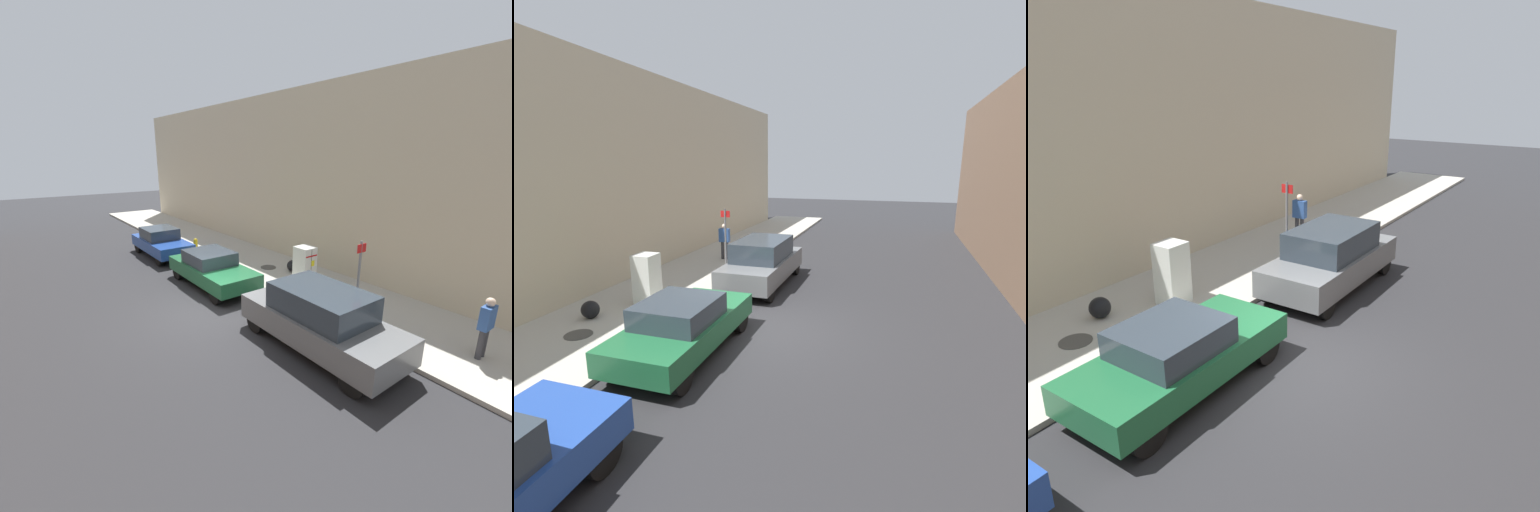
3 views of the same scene
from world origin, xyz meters
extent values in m
plane|color=#28282B|center=(0.00, 0.00, 0.00)|extent=(80.00, 80.00, 0.00)
cube|color=#B2ADA0|center=(-4.41, 0.00, 0.06)|extent=(3.86, 44.00, 0.12)
cube|color=beige|center=(-7.46, 0.00, 3.96)|extent=(2.23, 39.60, 7.91)
cube|color=silver|center=(-4.06, 0.53, 0.92)|extent=(0.64, 0.69, 1.58)
cube|color=black|center=(-4.06, 0.88, 0.92)|extent=(0.01, 0.01, 1.50)
cube|color=yellow|center=(-4.14, 0.88, 1.13)|extent=(0.16, 0.01, 0.22)
cube|color=red|center=(-4.06, 0.88, 1.42)|extent=(0.57, 0.01, 0.05)
cube|color=red|center=(-4.06, 0.88, 0.60)|extent=(0.57, 0.01, 0.05)
cylinder|color=#47443F|center=(-4.38, -2.09, 0.13)|extent=(0.70, 0.70, 0.02)
cylinder|color=slate|center=(-2.85, 3.87, 1.46)|extent=(0.07, 0.07, 2.66)
cube|color=red|center=(-2.85, 3.89, 2.59)|extent=(0.36, 0.02, 0.24)
sphere|color=black|center=(-4.90, -1.04, 0.38)|extent=(0.51, 0.51, 0.51)
cylinder|color=#333338|center=(-4.29, 6.72, 0.53)|extent=(0.14, 0.14, 0.81)
cylinder|color=#333338|center=(-4.08, 6.72, 0.53)|extent=(0.14, 0.14, 0.81)
cube|color=#2D5193|center=(-4.19, 6.72, 1.23)|extent=(0.47, 0.22, 0.60)
sphere|color=beige|center=(-4.19, 6.72, 1.64)|extent=(0.22, 0.22, 0.22)
cylinder|color=black|center=(-2.13, -5.66, 0.35)|extent=(0.22, 0.70, 0.70)
cylinder|color=black|center=(-0.64, -5.66, 0.35)|extent=(0.22, 0.70, 0.70)
cube|color=#1E6038|center=(-1.39, -1.89, 0.62)|extent=(1.82, 4.32, 0.55)
cube|color=#2D3842|center=(-1.39, -2.11, 1.14)|extent=(1.60, 1.81, 0.50)
cylinder|color=black|center=(-2.16, -0.33, 0.34)|extent=(0.22, 0.69, 0.69)
cylinder|color=black|center=(-0.61, -0.33, 0.34)|extent=(0.22, 0.69, 0.69)
cylinder|color=black|center=(-2.16, -3.46, 0.34)|extent=(0.22, 0.69, 0.69)
cylinder|color=black|center=(-0.61, -3.46, 0.34)|extent=(0.22, 0.69, 0.69)
cube|color=slate|center=(-1.39, 3.85, 0.68)|extent=(1.89, 4.66, 0.70)
cube|color=#2D3842|center=(-1.39, 3.85, 1.38)|extent=(1.67, 2.57, 0.70)
cylinder|color=black|center=(-2.20, 5.61, 0.33)|extent=(0.22, 0.65, 0.65)
cylinder|color=black|center=(-0.57, 5.61, 0.33)|extent=(0.22, 0.65, 0.65)
cylinder|color=black|center=(-2.20, 2.10, 0.33)|extent=(0.22, 0.65, 0.65)
cylinder|color=black|center=(-0.57, 2.10, 0.33)|extent=(0.22, 0.65, 0.65)
camera|label=1|loc=(4.88, 9.43, 5.06)|focal=24.00mm
camera|label=2|loc=(3.21, -9.66, 4.45)|focal=28.00mm
camera|label=3|loc=(4.60, -7.52, 5.43)|focal=35.00mm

